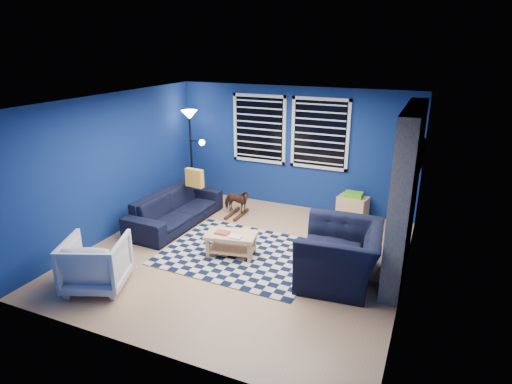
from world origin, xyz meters
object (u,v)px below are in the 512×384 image
armchair_bent (96,263)px  rocking_horse (236,201)px  sofa (176,209)px  floor_lamp (191,127)px  coffee_table (231,240)px  armchair_big (340,255)px  tv (419,159)px  cabinet (353,207)px

armchair_bent → rocking_horse: 3.23m
sofa → floor_lamp: 1.91m
rocking_horse → coffee_table: rocking_horse is taller
armchair_big → rocking_horse: size_ratio=2.26×
armchair_big → coffee_table: size_ratio=1.46×
sofa → armchair_big: 3.43m
sofa → tv: bearing=-70.1°
sofa → rocking_horse: 1.21m
rocking_horse → coffee_table: bearing=-157.1°
armchair_bent → armchair_big: bearing=-175.8°
coffee_table → tv: bearing=38.3°
armchair_bent → rocking_horse: (0.66, 3.16, -0.07)m
armchair_big → sofa: bearing=-109.1°
rocking_horse → armchair_bent: bearing=168.2°
armchair_bent → coffee_table: size_ratio=0.94×
armchair_bent → floor_lamp: 3.92m
sofa → cabinet: (3.05, 1.59, -0.07)m
tv → armchair_bent: 5.47m
tv → sofa: (-4.16, -1.34, -1.09)m
coffee_table → armchair_bent: bearing=-129.5°
sofa → coffee_table: 1.71m
sofa → floor_lamp: size_ratio=1.09×
cabinet → floor_lamp: (-3.47, -0.25, 1.36)m
cabinet → floor_lamp: size_ratio=0.31×
tv → floor_lamp: 4.58m
floor_lamp → cabinet: bearing=4.1°
armchair_bent → coffee_table: bearing=-151.5°
rocking_horse → floor_lamp: 1.90m
tv → armchair_bent: bearing=-137.0°
sofa → rocking_horse: (0.88, 0.83, -0.00)m
floor_lamp → sofa: bearing=-72.7°
sofa → floor_lamp: (-0.42, 1.34, 1.30)m
tv → armchair_big: size_ratio=0.77×
armchair_big → coffee_table: 1.80m
armchair_bent → rocking_horse: armchair_bent is taller
tv → armchair_big: (-0.82, -2.13, -0.98)m
sofa → armchair_big: bearing=-101.3°
tv → rocking_horse: tv is taller
armchair_big → rocking_horse: armchair_big is taller
rocking_horse → coffee_table: 1.70m
sofa → cabinet: bearing=-60.4°
armchair_big → cabinet: 2.41m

